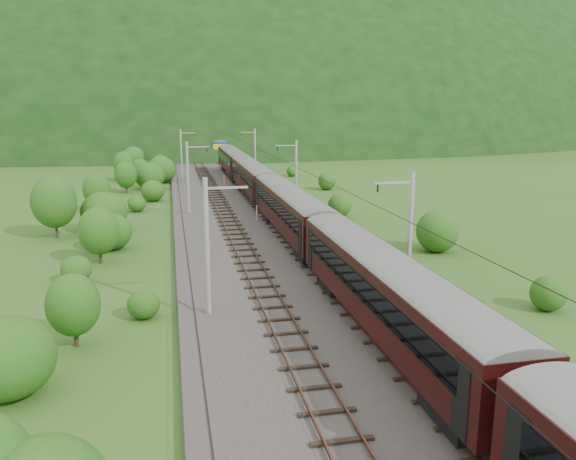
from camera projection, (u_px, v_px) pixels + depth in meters
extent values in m
plane|color=#29551A|center=(312.00, 310.00, 34.23)|extent=(600.00, 600.00, 0.00)
cube|color=#38332D|center=(280.00, 264.00, 43.75)|extent=(14.00, 220.00, 0.30)
cube|color=brown|center=(240.00, 262.00, 43.05)|extent=(0.08, 220.00, 0.15)
cube|color=brown|center=(259.00, 261.00, 43.33)|extent=(0.08, 220.00, 0.15)
cube|color=black|center=(250.00, 263.00, 43.22)|extent=(2.40, 220.00, 0.12)
cube|color=brown|center=(301.00, 258.00, 44.01)|extent=(0.08, 220.00, 0.15)
cube|color=brown|center=(319.00, 257.00, 44.29)|extent=(0.08, 220.00, 0.15)
cube|color=black|center=(310.00, 259.00, 44.18)|extent=(2.40, 220.00, 0.12)
cylinder|color=gray|center=(207.00, 247.00, 32.05)|extent=(0.28, 0.28, 8.00)
cube|color=gray|center=(227.00, 188.00, 31.55)|extent=(2.40, 0.12, 0.12)
cylinder|color=black|center=(244.00, 192.00, 31.81)|extent=(0.10, 0.10, 0.50)
cylinder|color=gray|center=(188.00, 178.00, 62.61)|extent=(0.28, 0.28, 8.00)
cube|color=gray|center=(198.00, 147.00, 62.11)|extent=(2.40, 0.12, 0.12)
cylinder|color=black|center=(207.00, 149.00, 62.37)|extent=(0.10, 0.10, 0.50)
cylinder|color=gray|center=(181.00, 154.00, 93.18)|extent=(0.28, 0.28, 8.00)
cube|color=gray|center=(188.00, 133.00, 92.67)|extent=(2.40, 0.12, 0.12)
cylinder|color=black|center=(194.00, 135.00, 92.94)|extent=(0.10, 0.10, 0.50)
cylinder|color=gray|center=(178.00, 142.00, 123.74)|extent=(0.28, 0.28, 8.00)
cube|color=gray|center=(183.00, 126.00, 123.24)|extent=(2.40, 0.12, 0.12)
cylinder|color=black|center=(188.00, 127.00, 123.50)|extent=(0.10, 0.10, 0.50)
cylinder|color=gray|center=(176.00, 134.00, 154.30)|extent=(0.28, 0.28, 8.00)
cube|color=gray|center=(180.00, 122.00, 153.80)|extent=(2.40, 0.12, 0.12)
cylinder|color=black|center=(184.00, 123.00, 154.07)|extent=(0.10, 0.10, 0.50)
cylinder|color=gray|center=(410.00, 237.00, 34.53)|extent=(0.28, 0.28, 8.00)
cube|color=gray|center=(394.00, 183.00, 33.55)|extent=(2.40, 0.12, 0.12)
cylinder|color=black|center=(378.00, 188.00, 33.41)|extent=(0.10, 0.10, 0.50)
cylinder|color=gray|center=(296.00, 175.00, 65.09)|extent=(0.28, 0.28, 8.00)
cube|color=gray|center=(286.00, 146.00, 64.11)|extent=(2.40, 0.12, 0.12)
cylinder|color=black|center=(277.00, 148.00, 63.98)|extent=(0.10, 0.10, 0.50)
cylinder|color=gray|center=(255.00, 152.00, 95.66)|extent=(0.28, 0.28, 8.00)
cube|color=gray|center=(248.00, 132.00, 94.67)|extent=(2.40, 0.12, 0.12)
cylinder|color=black|center=(242.00, 134.00, 94.54)|extent=(0.10, 0.10, 0.50)
cylinder|color=gray|center=(234.00, 141.00, 126.22)|extent=(0.28, 0.28, 8.00)
cube|color=gray|center=(228.00, 126.00, 125.24)|extent=(2.40, 0.12, 0.12)
cylinder|color=black|center=(224.00, 127.00, 125.10)|extent=(0.10, 0.10, 0.50)
cylinder|color=gray|center=(221.00, 134.00, 156.79)|extent=(0.28, 0.28, 8.00)
cube|color=gray|center=(216.00, 121.00, 155.80)|extent=(2.40, 0.12, 0.12)
cylinder|color=black|center=(213.00, 123.00, 155.67)|extent=(0.10, 0.10, 0.50)
cylinder|color=black|center=(248.00, 176.00, 41.75)|extent=(0.03, 198.00, 0.03)
cylinder|color=black|center=(311.00, 174.00, 42.71)|extent=(0.03, 198.00, 0.03)
ellipsoid|color=black|center=(185.00, 130.00, 282.56)|extent=(504.00, 360.00, 244.00)
cube|color=black|center=(387.00, 292.00, 28.31)|extent=(2.98, 22.62, 3.08)
cylinder|color=slate|center=(388.00, 265.00, 28.00)|extent=(2.98, 22.51, 2.98)
cube|color=black|center=(359.00, 287.00, 27.92)|extent=(0.05, 19.91, 1.18)
cube|color=black|center=(416.00, 283.00, 28.53)|extent=(0.05, 19.91, 1.18)
cube|color=black|center=(464.00, 409.00, 21.18)|extent=(2.26, 3.29, 0.93)
cube|color=black|center=(340.00, 282.00, 36.31)|extent=(2.26, 3.29, 0.93)
cube|color=black|center=(290.00, 209.00, 50.64)|extent=(2.98, 22.62, 3.08)
cylinder|color=slate|center=(291.00, 194.00, 50.34)|extent=(2.98, 22.51, 2.98)
cube|color=black|center=(274.00, 206.00, 50.26)|extent=(0.05, 19.91, 1.18)
cube|color=black|center=(307.00, 205.00, 50.86)|extent=(0.05, 19.91, 1.18)
cube|color=black|center=(312.00, 253.00, 43.51)|extent=(2.26, 3.29, 0.93)
cube|color=black|center=(275.00, 215.00, 58.64)|extent=(2.26, 3.29, 0.93)
cube|color=black|center=(253.00, 177.00, 72.97)|extent=(2.98, 22.62, 3.08)
cylinder|color=slate|center=(253.00, 167.00, 72.67)|extent=(2.98, 22.51, 2.98)
cube|color=black|center=(241.00, 175.00, 72.59)|extent=(0.05, 19.91, 1.18)
cube|color=black|center=(264.00, 174.00, 73.19)|extent=(0.05, 19.91, 1.18)
cube|color=black|center=(263.00, 203.00, 65.85)|extent=(2.26, 3.29, 0.93)
cube|color=black|center=(245.00, 184.00, 80.97)|extent=(2.26, 3.29, 0.93)
cube|color=black|center=(233.00, 160.00, 95.30)|extent=(2.98, 22.62, 3.08)
cylinder|color=slate|center=(233.00, 152.00, 95.00)|extent=(2.98, 22.51, 2.98)
cube|color=black|center=(224.00, 158.00, 94.92)|extent=(0.05, 19.91, 1.18)
cube|color=black|center=(242.00, 158.00, 95.52)|extent=(0.05, 19.91, 1.18)
cube|color=black|center=(239.00, 178.00, 88.18)|extent=(2.26, 3.29, 0.93)
cube|color=black|center=(228.00, 167.00, 103.30)|extent=(2.26, 3.29, 0.93)
cube|color=navy|center=(217.00, 147.00, 126.47)|extent=(2.98, 18.51, 3.08)
cylinder|color=slate|center=(217.00, 140.00, 126.17)|extent=(2.98, 18.42, 2.98)
cube|color=black|center=(210.00, 145.00, 126.09)|extent=(0.05, 16.29, 1.18)
cube|color=black|center=(224.00, 145.00, 126.70)|extent=(0.05, 16.29, 1.18)
cube|color=black|center=(220.00, 158.00, 120.72)|extent=(2.26, 3.29, 0.93)
cube|color=black|center=(215.00, 153.00, 133.10)|extent=(2.26, 3.29, 0.93)
cube|color=yellow|center=(214.00, 145.00, 135.17)|extent=(3.04, 0.50, 2.78)
cube|color=yellow|center=(221.00, 151.00, 117.87)|extent=(3.04, 0.50, 2.78)
cube|color=black|center=(216.00, 136.00, 128.88)|extent=(0.08, 1.60, 0.93)
cylinder|color=red|center=(224.00, 181.00, 84.26)|extent=(0.17, 0.17, 1.61)
cylinder|color=red|center=(257.00, 213.00, 59.09)|extent=(0.17, 0.17, 1.62)
cylinder|color=black|center=(205.00, 208.00, 61.44)|extent=(0.13, 0.13, 1.83)
sphere|color=red|center=(205.00, 199.00, 61.23)|extent=(0.22, 0.22, 0.22)
ellipsoid|color=#295416|center=(7.00, 358.00, 23.74)|extent=(3.98, 3.98, 3.58)
ellipsoid|color=#295416|center=(144.00, 304.00, 32.76)|extent=(1.90, 1.90, 1.71)
ellipsoid|color=#295416|center=(76.00, 269.00, 39.40)|extent=(2.14, 2.14, 1.93)
ellipsoid|color=#295416|center=(111.00, 232.00, 48.17)|extent=(3.53, 3.53, 3.18)
ellipsoid|color=#295416|center=(104.00, 212.00, 54.86)|extent=(4.44, 4.44, 4.00)
ellipsoid|color=#295416|center=(137.00, 204.00, 65.53)|extent=(2.12, 2.12, 1.91)
ellipsoid|color=#295416|center=(153.00, 191.00, 72.54)|extent=(3.06, 3.06, 2.75)
ellipsoid|color=#295416|center=(150.00, 176.00, 82.73)|extent=(4.43, 4.43, 3.99)
ellipsoid|color=#295416|center=(161.00, 170.00, 89.50)|extent=(4.67, 4.67, 4.20)
ellipsoid|color=#295416|center=(140.00, 167.00, 99.14)|extent=(3.28, 3.28, 2.95)
ellipsoid|color=#295416|center=(160.00, 162.00, 107.80)|extent=(3.21, 3.21, 2.88)
ellipsoid|color=#295416|center=(133.00, 156.00, 113.89)|extent=(4.47, 4.47, 4.03)
ellipsoid|color=#295416|center=(148.00, 157.00, 122.58)|extent=(2.34, 2.34, 2.10)
cylinder|color=black|center=(75.00, 327.00, 28.89)|extent=(0.24, 0.24, 2.13)
ellipsoid|color=#295416|center=(73.00, 305.00, 28.63)|extent=(2.73, 2.73, 3.28)
cylinder|color=black|center=(100.00, 248.00, 44.08)|extent=(0.24, 0.24, 2.46)
ellipsoid|color=#295416|center=(99.00, 231.00, 43.77)|extent=(3.17, 3.17, 3.80)
cylinder|color=black|center=(56.00, 221.00, 52.57)|extent=(0.24, 0.24, 3.21)
ellipsoid|color=#295416|center=(54.00, 202.00, 52.17)|extent=(4.13, 4.13, 4.95)
cylinder|color=black|center=(98.00, 202.00, 65.30)|extent=(0.24, 0.24, 2.47)
ellipsoid|color=#295416|center=(97.00, 190.00, 64.99)|extent=(3.18, 3.18, 3.81)
cylinder|color=black|center=(126.00, 184.00, 79.42)|extent=(0.24, 0.24, 2.44)
ellipsoid|color=#295416|center=(126.00, 175.00, 79.12)|extent=(3.14, 3.14, 3.77)
cylinder|color=black|center=(124.00, 173.00, 91.51)|extent=(0.24, 0.24, 2.65)
ellipsoid|color=#295416|center=(124.00, 164.00, 91.18)|extent=(3.41, 3.41, 4.09)
ellipsoid|color=#295416|center=(548.00, 295.00, 34.02)|extent=(2.17, 2.17, 1.96)
ellipsoid|color=#295416|center=(437.00, 233.00, 47.50)|extent=(3.60, 3.60, 3.24)
ellipsoid|color=#295416|center=(340.00, 206.00, 62.60)|extent=(2.68, 2.68, 2.41)
ellipsoid|color=#295416|center=(327.00, 182.00, 82.31)|extent=(2.63, 2.63, 2.37)
ellipsoid|color=#295416|center=(292.00, 172.00, 97.77)|extent=(1.81, 1.81, 1.63)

